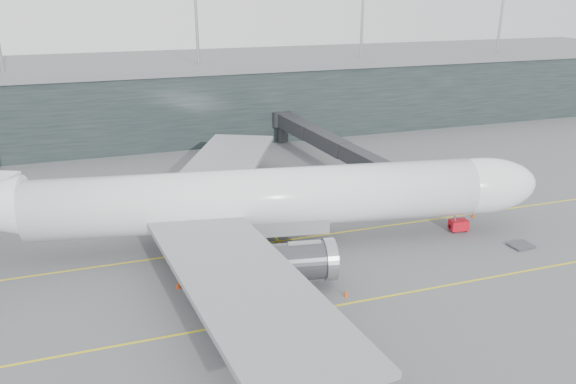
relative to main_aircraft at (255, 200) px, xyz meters
name	(u,v)px	position (x,y,z in m)	size (l,w,h in m)	color
ground	(232,234)	(-2.08, 4.10, -5.84)	(320.00, 320.00, 0.00)	#555559
taxiline_a	(239,247)	(-2.08, 0.10, -5.83)	(160.00, 0.25, 0.02)	yellow
taxiline_b	(279,316)	(-2.08, -15.90, -5.83)	(160.00, 0.25, 0.02)	yellow
taxiline_lead_main	(234,181)	(2.92, 24.10, -5.83)	(0.25, 60.00, 0.02)	yellow
terminal	(169,95)	(-2.08, 62.09, 1.78)	(240.00, 36.00, 29.00)	black
main_aircraft	(255,200)	(0.00, 0.00, 0.00)	(74.06, 68.85, 20.80)	white
jet_bridge	(324,139)	(19.90, 27.51, -1.12)	(7.19, 43.45, 6.30)	#26272A
gse_cart	(458,225)	(25.76, -4.25, -4.99)	(2.39, 1.68, 1.53)	red
baggage_dolly	(521,245)	(30.30, -10.59, -5.68)	(2.72, 2.17, 0.27)	#3B3B40
uld_a	(181,207)	(-7.14, 12.93, -4.93)	(2.03, 1.69, 1.73)	#3B3C41
uld_b	(192,198)	(-5.13, 15.99, -4.96)	(2.28, 2.10, 1.67)	#3B3C41
uld_c	(223,200)	(-0.97, 14.10, -4.97)	(2.18, 1.95, 1.66)	#3B3C41
cone_nose	(473,214)	(30.40, -0.91, -5.44)	(0.50, 0.50, 0.80)	#D5460B
cone_wing_stbd	(346,293)	(5.49, -14.55, -5.47)	(0.46, 0.46, 0.74)	#D2460B
cone_wing_port	(278,196)	(7.41, 14.60, -5.50)	(0.43, 0.43, 0.68)	orange
cone_tail	(178,285)	(-10.44, -7.53, -5.44)	(0.50, 0.50, 0.80)	#E23F0C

